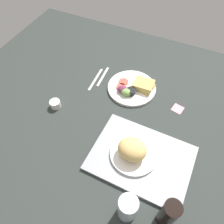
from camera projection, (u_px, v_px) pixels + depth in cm
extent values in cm
cube|color=#282D2B|center=(118.00, 115.00, 119.70)|extent=(190.00, 150.00, 3.00)
cube|color=gray|center=(141.00, 158.00, 102.27)|extent=(45.60, 33.83, 1.60)
cylinder|color=white|center=(134.00, 154.00, 102.01)|extent=(21.93, 21.93, 1.40)
ellipsoid|color=#DBB266|center=(132.00, 149.00, 97.62)|extent=(13.06, 11.28, 8.90)
cylinder|color=white|center=(132.00, 88.00, 128.51)|extent=(27.58, 27.58, 1.60)
cube|color=tan|center=(143.00, 86.00, 127.27)|extent=(12.55, 10.99, 1.40)
cube|color=#B2C66B|center=(143.00, 85.00, 126.31)|extent=(11.21, 9.25, 1.00)
cube|color=tan|center=(144.00, 83.00, 125.35)|extent=(11.37, 9.46, 1.40)
cylinder|color=#D14738|center=(124.00, 82.00, 129.86)|extent=(5.60, 5.60, 0.80)
cylinder|color=#D14738|center=(121.00, 87.00, 127.35)|extent=(5.60, 5.60, 0.80)
cylinder|color=black|center=(131.00, 91.00, 123.86)|extent=(5.20, 5.20, 3.00)
cylinder|color=#EFEACC|center=(131.00, 90.00, 122.98)|extent=(4.26, 4.26, 0.60)
ellipsoid|color=#729E4C|center=(126.00, 92.00, 123.17)|extent=(6.00, 4.80, 3.60)
ellipsoid|color=#6B2D47|center=(123.00, 89.00, 124.39)|extent=(6.00, 4.80, 3.60)
cylinder|color=silver|center=(128.00, 208.00, 83.68)|extent=(7.52, 7.52, 13.58)
cylinder|color=black|center=(168.00, 214.00, 80.16)|extent=(6.40, 6.40, 18.28)
cylinder|color=silver|center=(55.00, 104.00, 119.91)|extent=(5.60, 5.60, 4.00)
cube|color=#B7B7BC|center=(103.00, 76.00, 135.07)|extent=(2.50, 17.06, 0.50)
cube|color=#B7B7BC|center=(95.00, 79.00, 133.65)|extent=(2.43, 19.05, 0.50)
cube|color=pink|center=(178.00, 109.00, 120.44)|extent=(6.62, 6.62, 0.12)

